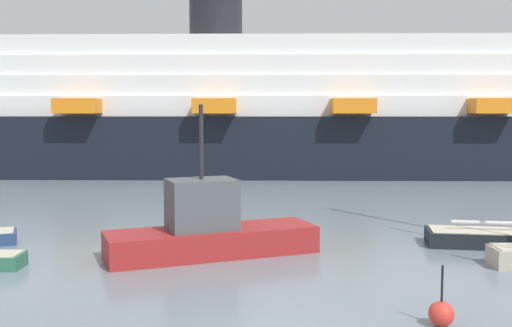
% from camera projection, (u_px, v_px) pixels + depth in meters
% --- Properties ---
extents(fishing_boat_0, '(8.38, 4.76, 5.77)m').
position_uv_depth(fishing_boat_0, '(209.00, 230.00, 22.96)').
color(fishing_boat_0, maroon).
rests_on(fishing_boat_0, ground_plane).
extents(channel_buoy_0, '(0.66, 0.66, 1.60)m').
position_uv_depth(channel_buoy_0, '(441.00, 313.00, 15.46)').
color(channel_buoy_0, red).
rests_on(channel_buoy_0, ground_plane).
extents(cruise_ship, '(92.14, 19.44, 16.19)m').
position_uv_depth(cruise_ship, '(401.00, 114.00, 52.79)').
color(cruise_ship, black).
rests_on(cruise_ship, ground_plane).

